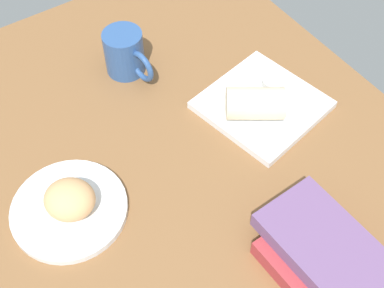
% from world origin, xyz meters
% --- Properties ---
extents(dining_table, '(1.10, 0.90, 0.04)m').
position_xyz_m(dining_table, '(0.00, 0.00, 0.02)').
color(dining_table, brown).
rests_on(dining_table, ground).
extents(round_plate, '(0.20, 0.20, 0.01)m').
position_xyz_m(round_plate, '(-0.01, -0.22, 0.05)').
color(round_plate, white).
rests_on(round_plate, dining_table).
extents(scone_pastry, '(0.12, 0.12, 0.06)m').
position_xyz_m(scone_pastry, '(-0.01, -0.21, 0.08)').
color(scone_pastry, tan).
rests_on(scone_pastry, round_plate).
extents(square_plate, '(0.25, 0.25, 0.02)m').
position_xyz_m(square_plate, '(-0.02, 0.21, 0.05)').
color(square_plate, white).
rests_on(square_plate, dining_table).
extents(sauce_cup, '(0.05, 0.05, 0.02)m').
position_xyz_m(sauce_cup, '(-0.04, 0.26, 0.07)').
color(sauce_cup, silver).
rests_on(sauce_cup, square_plate).
extents(breakfast_wrap, '(0.12, 0.13, 0.06)m').
position_xyz_m(breakfast_wrap, '(0.00, 0.18, 0.09)').
color(breakfast_wrap, beige).
rests_on(breakfast_wrap, square_plate).
extents(book_stack, '(0.22, 0.16, 0.06)m').
position_xyz_m(book_stack, '(0.31, 0.08, 0.07)').
color(book_stack, '#A53338').
rests_on(book_stack, dining_table).
extents(coffee_mug, '(0.13, 0.08, 0.10)m').
position_xyz_m(coffee_mug, '(-0.26, 0.04, 0.09)').
color(coffee_mug, '#2D518C').
rests_on(coffee_mug, dining_table).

